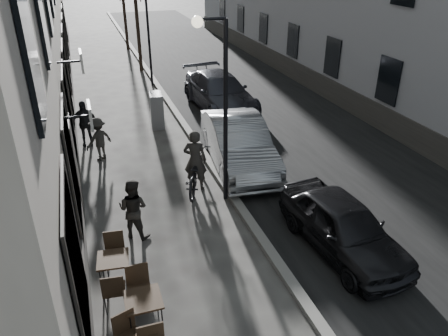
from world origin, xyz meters
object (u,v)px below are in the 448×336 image
streetlamp_far (144,22)px  bistro_set_b (144,312)px  car_near (343,226)px  bicycle (196,171)px  pedestrian_far (84,123)px  car_far (220,92)px  bistro_set_c (114,270)px  utility_cabinet (157,110)px  pedestrian_near (133,209)px  pedestrian_mid (99,139)px  streetlamp_near (219,94)px  car_mid (238,143)px

streetlamp_far → bistro_set_b: streetlamp_far is taller
streetlamp_far → car_near: 15.45m
bicycle → pedestrian_far: pedestrian_far is taller
car_near → car_far: bearing=83.6°
car_far → bistro_set_c: bearing=-122.4°
bistro_set_c → car_near: bearing=2.9°
bistro_set_c → car_far: size_ratio=0.31×
car_far → utility_cabinet: bearing=-161.2°
bistro_set_c → pedestrian_near: (0.66, 1.77, 0.31)m
pedestrian_mid → pedestrian_far: bearing=-106.5°
streetlamp_far → pedestrian_mid: (-3.04, -8.21, -2.41)m
pedestrian_near → car_near: pedestrian_near is taller
car_near → utility_cabinet: bearing=101.6°
utility_cabinet → car_far: size_ratio=0.26×
bistro_set_c → pedestrian_far: 7.97m
bicycle → streetlamp_near: bearing=143.8°
car_far → streetlamp_far: bearing=114.3°
utility_cabinet → car_mid: bearing=-59.5°
bistro_set_c → car_far: (5.62, 10.22, 0.28)m
bistro_set_c → utility_cabinet: bearing=80.4°
bistro_set_b → car_near: car_near is taller
pedestrian_near → car_far: size_ratio=0.30×
pedestrian_far → car_mid: pedestrian_far is taller
streetlamp_near → pedestrian_near: (-2.55, -1.00, -2.37)m
streetlamp_near → bicycle: bearing=119.8°
streetlamp_far → car_near: size_ratio=1.31×
bistro_set_b → pedestrian_mid: size_ratio=1.10×
streetlamp_near → streetlamp_far: 12.00m
bicycle → car_near: car_near is taller
streetlamp_far → car_near: bearing=-82.3°
bistro_set_b → pedestrian_far: bearing=94.0°
streetlamp_near → bistro_set_b: bearing=-124.1°
utility_cabinet → pedestrian_far: size_ratio=0.81×
streetlamp_near → car_far: streetlamp_near is taller
bistro_set_b → utility_cabinet: utility_cabinet is taller
bistro_set_c → car_far: 11.67m
streetlamp_far → bistro_set_b: (-2.81, -16.16, -2.66)m
streetlamp_far → bistro_set_c: 15.35m
car_mid → car_far: size_ratio=0.93×
utility_cabinet → car_mid: size_ratio=0.28×
bistro_set_b → bistro_set_c: 1.44m
bistro_set_c → streetlamp_far: bearing=84.3°
streetlamp_near → streetlamp_far: same height
streetlamp_near → car_far: bearing=72.1°
streetlamp_far → streetlamp_near: bearing=-90.0°
streetlamp_far → car_mid: size_ratio=1.05×
pedestrian_near → pedestrian_far: pedestrian_far is taller
pedestrian_near → bistro_set_b: bearing=119.4°
streetlamp_near → utility_cabinet: (-0.63, 6.20, -2.48)m
streetlamp_near → utility_cabinet: 6.70m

